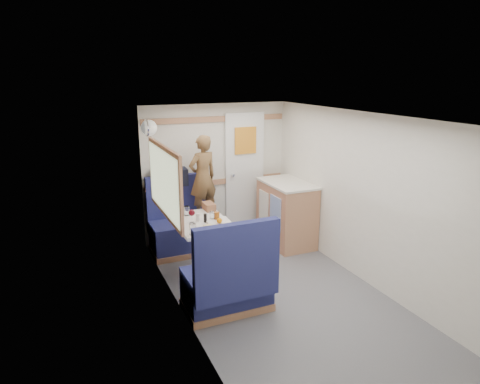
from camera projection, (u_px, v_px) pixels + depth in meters
name	position (u px, v px, depth m)	size (l,w,h in m)	color
floor	(289.00, 304.00, 4.63)	(4.50, 4.50, 0.00)	#515156
ceiling	(296.00, 118.00, 4.09)	(4.50, 4.50, 0.00)	silver
wall_back	(216.00, 172.00, 6.35)	(2.20, 0.02, 2.00)	silver
wall_left	(189.00, 232.00, 3.94)	(0.02, 4.50, 2.00)	silver
wall_right	(378.00, 204.00, 4.78)	(0.02, 4.50, 2.00)	silver
oak_trim_low	(217.00, 182.00, 6.37)	(2.15, 0.02, 0.08)	#AB6C4D
oak_trim_high	(216.00, 119.00, 6.12)	(2.15, 0.02, 0.08)	#AB6C4D
side_window	(164.00, 182.00, 4.77)	(0.04, 1.30, 0.72)	#A8B095
rear_door	(245.00, 171.00, 6.50)	(0.62, 0.12, 1.86)	white
dinette_table	(202.00, 233.00, 5.11)	(0.62, 0.92, 0.72)	white
bench_far	(183.00, 231.00, 5.95)	(0.90, 0.59, 1.05)	#181B4F
bench_near	(229.00, 285.00, 4.42)	(0.90, 0.59, 1.05)	#181B4F
ledge	(176.00, 186.00, 6.02)	(0.90, 0.14, 0.04)	#AB6C4D
dome_light	(149.00, 128.00, 5.40)	(0.20, 0.20, 0.20)	white
galley_counter	(286.00, 213.00, 6.19)	(0.57, 0.92, 0.92)	#AB6C4D
person	(203.00, 178.00, 5.85)	(0.43, 0.28, 1.17)	brown
duffel_bag	(169.00, 177.00, 5.95)	(0.49, 0.23, 0.23)	black
tray	(219.00, 223.00, 5.00)	(0.27, 0.35, 0.02)	white
orange_fruit	(219.00, 221.00, 4.95)	(0.06, 0.06, 0.06)	#E35B0A
cheese_block	(208.00, 226.00, 4.80)	(0.10, 0.06, 0.03)	#E9DE86
wine_glass	(192.00, 213.00, 4.97)	(0.08, 0.08, 0.17)	white
tumbler_left	(193.00, 229.00, 4.64)	(0.08, 0.08, 0.12)	white
tumbler_mid	(187.00, 211.00, 5.27)	(0.07, 0.07, 0.12)	white
tumbler_right	(212.00, 216.00, 5.11)	(0.06, 0.06, 0.10)	white
beer_glass	(217.00, 216.00, 5.08)	(0.07, 0.07, 0.10)	#914C15
pepper_grinder	(205.00, 218.00, 5.03)	(0.04, 0.04, 0.10)	black
salt_grinder	(198.00, 217.00, 5.06)	(0.04, 0.04, 0.09)	white
bread_loaf	(209.00, 207.00, 5.48)	(0.12, 0.22, 0.09)	brown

